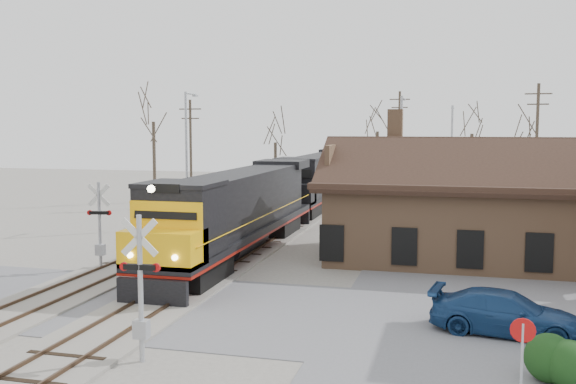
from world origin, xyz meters
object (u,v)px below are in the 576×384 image
object	(u,v)px
locomotive_trailing	(318,179)
parked_car	(506,313)
depot	(468,214)
locomotive_lead	(236,211)

from	to	relation	value
locomotive_trailing	parked_car	xyz separation A→B (m)	(12.98, -31.28, -1.74)
depot	locomotive_lead	xyz separation A→B (m)	(-11.99, -2.37, 0.06)
depot	locomotive_lead	bearing A→B (deg)	-168.82
locomotive_trailing	parked_car	bearing A→B (deg)	-67.46
depot	locomotive_trailing	bearing A→B (deg)	122.23
locomotive_lead	locomotive_trailing	distance (m)	21.38
locomotive_trailing	parked_car	distance (m)	33.91
locomotive_trailing	parked_car	size ratio (longest dim) A/B	4.21
locomotive_trailing	parked_car	world-z (taller)	locomotive_trailing
depot	parked_car	world-z (taller)	depot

